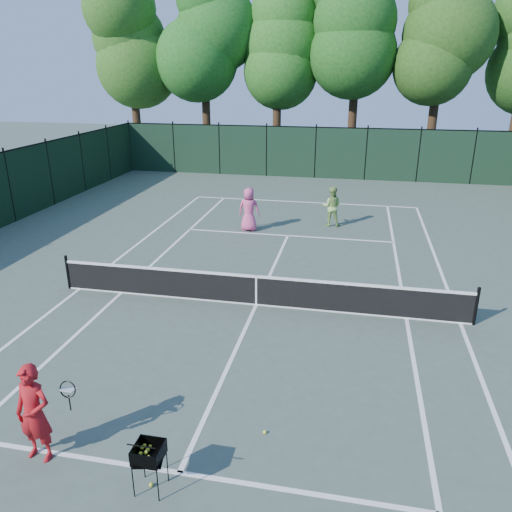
% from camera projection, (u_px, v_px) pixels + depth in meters
% --- Properties ---
extents(ground, '(90.00, 90.00, 0.00)m').
position_uv_depth(ground, '(256.00, 305.00, 14.13)').
color(ground, '#435147').
rests_on(ground, ground).
extents(sideline_doubles_left, '(0.10, 23.77, 0.01)m').
position_uv_depth(sideline_doubles_left, '(80.00, 289.00, 15.15)').
color(sideline_doubles_left, white).
rests_on(sideline_doubles_left, ground).
extents(sideline_doubles_right, '(0.10, 23.77, 0.01)m').
position_uv_depth(sideline_doubles_right, '(460.00, 323.00, 13.10)').
color(sideline_doubles_right, white).
rests_on(sideline_doubles_right, ground).
extents(sideline_singles_left, '(0.10, 23.77, 0.01)m').
position_uv_depth(sideline_singles_left, '(121.00, 293.00, 14.89)').
color(sideline_singles_left, white).
rests_on(sideline_singles_left, ground).
extents(sideline_singles_right, '(0.10, 23.77, 0.01)m').
position_uv_depth(sideline_singles_right, '(406.00, 318.00, 13.36)').
color(sideline_singles_right, white).
rests_on(sideline_singles_right, ground).
extents(baseline_far, '(10.97, 0.10, 0.01)m').
position_uv_depth(baseline_far, '(303.00, 202.00, 25.03)').
color(baseline_far, white).
rests_on(baseline_far, ground).
extents(service_line_near, '(8.23, 0.10, 0.01)m').
position_uv_depth(service_line_near, '(180.00, 473.00, 8.25)').
color(service_line_near, white).
rests_on(service_line_near, ground).
extents(service_line_far, '(8.23, 0.10, 0.01)m').
position_uv_depth(service_line_far, '(288.00, 236.00, 20.00)').
color(service_line_far, white).
rests_on(service_line_far, ground).
extents(center_service_line, '(0.10, 12.80, 0.01)m').
position_uv_depth(center_service_line, '(256.00, 305.00, 14.12)').
color(center_service_line, white).
rests_on(center_service_line, ground).
extents(tennis_net, '(11.69, 0.09, 1.06)m').
position_uv_depth(tennis_net, '(256.00, 290.00, 13.96)').
color(tennis_net, black).
rests_on(tennis_net, ground).
extents(fence_far, '(24.00, 0.05, 3.00)m').
position_uv_depth(fence_far, '(315.00, 153.00, 30.11)').
color(fence_far, black).
rests_on(fence_far, ground).
extents(tree_0, '(6.40, 6.40, 13.14)m').
position_uv_depth(tree_0, '(130.00, 39.00, 33.40)').
color(tree_0, black).
rests_on(tree_0, ground).
extents(tree_1, '(6.80, 6.80, 13.98)m').
position_uv_depth(tree_1, '(203.00, 30.00, 32.74)').
color(tree_1, black).
rests_on(tree_1, ground).
extents(tree_2, '(6.00, 6.00, 12.40)m').
position_uv_depth(tree_2, '(278.00, 45.00, 31.96)').
color(tree_2, black).
rests_on(tree_2, ground).
extents(tree_3, '(7.00, 7.00, 14.45)m').
position_uv_depth(tree_3, '(359.00, 22.00, 31.04)').
color(tree_3, black).
rests_on(tree_3, ground).
extents(tree_4, '(6.20, 6.20, 12.97)m').
position_uv_depth(tree_4, '(443.00, 35.00, 29.77)').
color(tree_4, black).
rests_on(tree_4, ground).
extents(coach, '(0.97, 0.60, 1.79)m').
position_uv_depth(coach, '(34.00, 413.00, 8.30)').
color(coach, '#AC131A').
rests_on(coach, ground).
extents(player_pink, '(0.87, 0.57, 1.79)m').
position_uv_depth(player_pink, '(249.00, 209.00, 20.35)').
color(player_pink, '#D94C85').
rests_on(player_pink, ground).
extents(player_green, '(0.83, 0.65, 1.68)m').
position_uv_depth(player_green, '(331.00, 206.00, 21.00)').
color(player_green, '#8DB85C').
rests_on(player_green, ground).
extents(ball_hopper, '(0.53, 0.53, 0.85)m').
position_uv_depth(ball_hopper, '(149.00, 453.00, 7.70)').
color(ball_hopper, black).
rests_on(ball_hopper, ground).
extents(loose_ball_near_cart, '(0.07, 0.07, 0.07)m').
position_uv_depth(loose_ball_near_cart, '(151.00, 485.00, 7.98)').
color(loose_ball_near_cart, gold).
rests_on(loose_ball_near_cart, ground).
extents(loose_ball_midcourt, '(0.07, 0.07, 0.07)m').
position_uv_depth(loose_ball_midcourt, '(265.00, 432.00, 9.13)').
color(loose_ball_midcourt, yellow).
rests_on(loose_ball_midcourt, ground).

